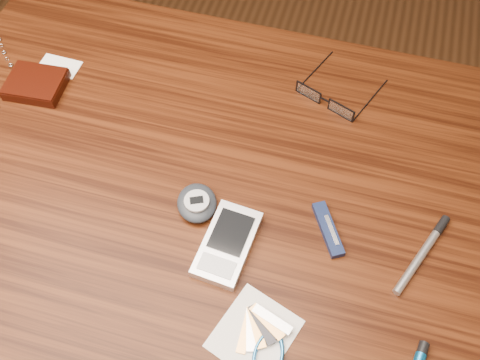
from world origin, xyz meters
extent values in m
plane|color=#472814|center=(0.00, 0.00, 0.00)|extent=(3.80, 3.80, 0.00)
cube|color=#331508|center=(0.00, 0.00, 0.73)|extent=(1.00, 0.70, 0.03)
cylinder|color=#4C2814|center=(-0.45, 0.30, 0.36)|extent=(0.05, 0.05, 0.71)
cylinder|color=#4C2814|center=(0.45, 0.30, 0.36)|extent=(0.05, 0.05, 0.71)
cube|color=black|center=(-0.34, 0.09, 0.76)|extent=(0.10, 0.09, 0.02)
cube|color=black|center=(-0.34, 0.09, 0.77)|extent=(0.10, 0.08, 0.00)
cube|color=white|center=(-0.32, 0.15, 0.75)|extent=(0.08, 0.05, 0.00)
cube|color=black|center=(0.13, 0.20, 0.76)|extent=(0.05, 0.02, 0.03)
cube|color=white|center=(0.13, 0.20, 0.76)|extent=(0.04, 0.02, 0.02)
cylinder|color=black|center=(0.12, 0.26, 0.75)|extent=(0.05, 0.11, 0.00)
cube|color=black|center=(0.19, 0.17, 0.76)|extent=(0.05, 0.02, 0.03)
cube|color=white|center=(0.19, 0.17, 0.76)|extent=(0.04, 0.02, 0.02)
cylinder|color=black|center=(0.23, 0.22, 0.75)|extent=(0.05, 0.11, 0.00)
cube|color=black|center=(0.16, 0.18, 0.77)|extent=(0.02, 0.01, 0.00)
torus|color=silver|center=(-0.38, 0.05, 0.75)|extent=(0.01, 0.01, 0.00)
torus|color=silver|center=(-0.38, 0.07, 0.75)|extent=(0.01, 0.00, 0.01)
torus|color=silver|center=(-0.38, 0.09, 0.75)|extent=(0.01, 0.01, 0.00)
torus|color=silver|center=(-0.40, 0.11, 0.75)|extent=(0.01, 0.01, 0.01)
torus|color=silver|center=(-0.41, 0.12, 0.75)|extent=(0.01, 0.01, 0.00)
torus|color=silver|center=(-0.42, 0.14, 0.75)|extent=(0.01, 0.01, 0.01)
torus|color=silver|center=(-0.44, 0.15, 0.75)|extent=(0.01, 0.01, 0.00)
torus|color=silver|center=(-0.45, 0.16, 0.75)|extent=(0.01, 0.01, 0.01)
cube|color=silver|center=(0.07, -0.12, 0.76)|extent=(0.08, 0.13, 0.02)
cube|color=black|center=(0.07, -0.10, 0.77)|extent=(0.06, 0.07, 0.00)
cube|color=#ABAEB4|center=(0.07, -0.15, 0.77)|extent=(0.05, 0.03, 0.00)
ellipsoid|color=black|center=(0.01, -0.06, 0.76)|extent=(0.08, 0.09, 0.02)
cylinder|color=#9B9CA3|center=(0.01, -0.07, 0.77)|extent=(0.04, 0.04, 0.00)
cube|color=black|center=(0.01, -0.07, 0.78)|extent=(0.02, 0.02, 0.00)
cube|color=silver|center=(0.14, -0.23, 0.75)|extent=(0.12, 0.13, 0.00)
torus|color=#2267A5|center=(0.17, -0.25, 0.76)|extent=(0.06, 0.06, 0.01)
cube|color=#A9773C|center=(0.13, -0.23, 0.75)|extent=(0.01, 0.06, 0.00)
cube|color=silver|center=(0.14, -0.22, 0.75)|extent=(0.03, 0.06, 0.00)
cube|color=#A6773B|center=(0.14, -0.22, 0.76)|extent=(0.04, 0.06, 0.00)
cube|color=black|center=(0.15, -0.22, 0.76)|extent=(0.05, 0.05, 0.00)
cube|color=#A9773C|center=(0.15, -0.21, 0.76)|extent=(0.06, 0.04, 0.00)
cube|color=silver|center=(0.16, -0.21, 0.76)|extent=(0.06, 0.03, 0.00)
cube|color=black|center=(0.21, -0.05, 0.76)|extent=(0.06, 0.09, 0.01)
cube|color=silver|center=(0.21, -0.05, 0.76)|extent=(0.03, 0.05, 0.00)
cylinder|color=#AFAFB4|center=(0.34, -0.05, 0.76)|extent=(0.07, 0.14, 0.01)
cylinder|color=black|center=(0.37, 0.00, 0.76)|extent=(0.02, 0.03, 0.01)
cylinder|color=#0F67B2|center=(0.35, -0.20, 0.76)|extent=(0.02, 0.02, 0.01)
camera|label=1|loc=(0.18, -0.43, 1.46)|focal=40.00mm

